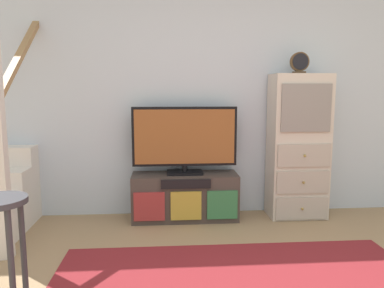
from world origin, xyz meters
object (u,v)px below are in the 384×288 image
media_console (185,197)px  television (185,138)px  side_cabinet (298,147)px  desk_clock (300,63)px

media_console → television: size_ratio=1.02×
media_console → side_cabinet: side_cabinet is taller
media_console → television: 0.60m
media_console → television: (-0.00, 0.02, 0.60)m
media_console → desk_clock: 1.77m
television → side_cabinet: (1.17, -0.01, -0.10)m
media_console → desk_clock: (1.14, -0.00, 1.35)m
television → side_cabinet: bearing=-0.7°
media_console → television: bearing=90.0°
media_console → desk_clock: size_ratio=5.07×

